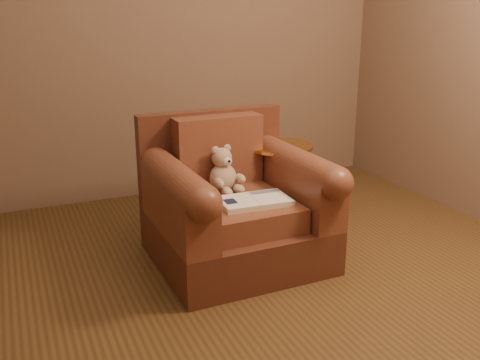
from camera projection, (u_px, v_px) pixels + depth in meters
name	position (u px, v px, depth m)	size (l,w,h in m)	color
floor	(246.00, 324.00, 2.47)	(4.00, 4.00, 0.00)	#553B1D
armchair	(234.00, 206.00, 3.05)	(0.92, 0.88, 0.81)	#542A1C
teddy_bear	(224.00, 174.00, 3.05)	(0.20, 0.23, 0.27)	tan
guidebook	(254.00, 201.00, 2.88)	(0.39, 0.25, 0.03)	beige
side_table	(278.00, 186.00, 3.40)	(0.42, 0.42, 0.59)	gold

